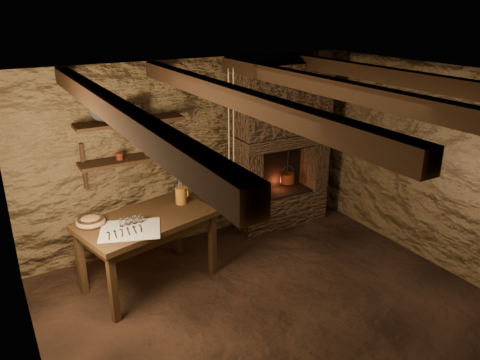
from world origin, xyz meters
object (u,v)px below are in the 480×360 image
work_table (149,248)px  iron_stockpot (134,112)px  red_pot (287,177)px  wooden_bowl (91,222)px  stoneware_jug (181,188)px

work_table → iron_stockpot: 1.56m
work_table → red_pot: 2.35m
iron_stockpot → wooden_bowl: bearing=-143.1°
work_table → wooden_bowl: size_ratio=5.14×
work_table → wooden_bowl: wooden_bowl is taller
work_table → red_pot: size_ratio=2.98×
red_pot → iron_stockpot: bearing=176.8°
wooden_bowl → red_pot: size_ratio=0.58×
iron_stockpot → red_pot: 2.41m
iron_stockpot → red_pot: bearing=-3.2°
iron_stockpot → red_pot: (2.12, -0.12, -1.15)m
red_pot → stoneware_jug: bearing=-168.3°
stoneware_jug → red_pot: 1.85m
wooden_bowl → iron_stockpot: size_ratio=1.42×
iron_stockpot → red_pot: iron_stockpot is taller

